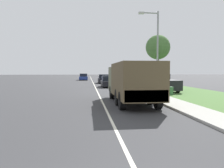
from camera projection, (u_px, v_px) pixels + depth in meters
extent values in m
plane|color=#38383A|center=(93.00, 82.00, 42.00)|extent=(180.00, 180.00, 0.00)
cube|color=silver|center=(93.00, 82.00, 42.00)|extent=(0.12, 120.00, 0.00)
cube|color=#ADAAA3|center=(116.00, 82.00, 42.50)|extent=(1.80, 120.00, 0.12)
cube|color=#4C7538|center=(138.00, 82.00, 42.99)|extent=(7.00, 120.00, 0.02)
cube|color=#606647|center=(125.00, 79.00, 16.87)|extent=(2.31, 2.07, 1.87)
cube|color=brown|center=(135.00, 80.00, 13.20)|extent=(2.31, 5.33, 2.07)
cube|color=#606647|center=(146.00, 96.00, 10.64)|extent=(2.20, 0.10, 0.60)
cube|color=red|center=(129.00, 92.00, 10.52)|extent=(0.12, 0.06, 0.12)
cube|color=red|center=(164.00, 92.00, 10.71)|extent=(0.12, 0.06, 0.12)
cylinder|color=black|center=(112.00, 92.00, 16.72)|extent=(0.30, 1.01, 1.01)
cylinder|color=black|center=(138.00, 92.00, 16.94)|extent=(0.30, 1.01, 1.01)
cylinder|color=black|center=(122.00, 101.00, 11.83)|extent=(0.30, 1.01, 1.01)
cylinder|color=black|center=(158.00, 100.00, 12.05)|extent=(0.30, 1.01, 1.01)
cylinder|color=black|center=(118.00, 97.00, 13.41)|extent=(0.30, 1.01, 1.01)
cylinder|color=black|center=(150.00, 97.00, 13.64)|extent=(0.30, 1.01, 1.01)
cube|color=black|center=(108.00, 83.00, 28.96)|extent=(1.71, 4.32, 0.63)
cube|color=black|center=(108.00, 78.00, 29.01)|extent=(1.50, 1.94, 0.66)
cylinder|color=black|center=(102.00, 84.00, 30.26)|extent=(0.20, 0.64, 0.64)
cylinder|color=black|center=(112.00, 84.00, 30.43)|extent=(0.20, 0.64, 0.64)
cylinder|color=black|center=(103.00, 85.00, 27.52)|extent=(0.20, 0.64, 0.64)
cylinder|color=black|center=(115.00, 85.00, 27.68)|extent=(0.20, 0.64, 0.64)
cube|color=black|center=(103.00, 80.00, 38.14)|extent=(1.81, 4.50, 0.66)
cube|color=black|center=(103.00, 76.00, 38.19)|extent=(1.59, 2.02, 0.69)
cylinder|color=black|center=(98.00, 81.00, 39.49)|extent=(0.20, 0.64, 0.64)
cylinder|color=black|center=(107.00, 81.00, 39.67)|extent=(0.20, 0.64, 0.64)
cylinder|color=black|center=(99.00, 82.00, 36.63)|extent=(0.20, 0.64, 0.64)
cylinder|color=black|center=(109.00, 82.00, 36.81)|extent=(0.20, 0.64, 0.64)
cube|color=navy|center=(84.00, 78.00, 51.02)|extent=(1.92, 4.71, 0.66)
cube|color=black|center=(84.00, 75.00, 51.07)|extent=(1.69, 2.12, 0.68)
cylinder|color=black|center=(80.00, 79.00, 52.43)|extent=(0.20, 0.64, 0.64)
cylinder|color=black|center=(87.00, 78.00, 52.62)|extent=(0.20, 0.64, 0.64)
cylinder|color=black|center=(80.00, 79.00, 49.44)|extent=(0.20, 0.64, 0.64)
cylinder|color=black|center=(87.00, 79.00, 49.63)|extent=(0.20, 0.64, 0.64)
cube|color=black|center=(163.00, 85.00, 22.71)|extent=(2.00, 5.08, 0.85)
cube|color=black|center=(159.00, 77.00, 24.12)|extent=(1.84, 2.13, 0.69)
cube|color=black|center=(167.00, 81.00, 21.62)|extent=(2.00, 2.95, 0.12)
cylinder|color=black|center=(150.00, 86.00, 24.29)|extent=(0.24, 0.76, 0.76)
cylinder|color=black|center=(166.00, 86.00, 24.49)|extent=(0.24, 0.76, 0.76)
cylinder|color=black|center=(160.00, 89.00, 20.96)|extent=(0.24, 0.76, 0.76)
cylinder|color=black|center=(178.00, 89.00, 21.16)|extent=(0.24, 0.76, 0.76)
cylinder|color=gray|center=(158.00, 54.00, 17.94)|extent=(0.14, 0.14, 6.85)
cylinder|color=gray|center=(150.00, 13.00, 17.67)|extent=(1.40, 0.11, 0.11)
cube|color=#B2B2AD|center=(141.00, 13.00, 17.59)|extent=(0.44, 0.24, 0.16)
cylinder|color=#4C3D2D|center=(158.00, 71.00, 27.01)|extent=(0.32, 0.32, 4.19)
sphere|color=#477038|center=(158.00, 47.00, 26.84)|extent=(3.00, 3.00, 3.00)
cube|color=#3D7042|center=(169.00, 91.00, 19.28)|extent=(0.55, 0.45, 0.70)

